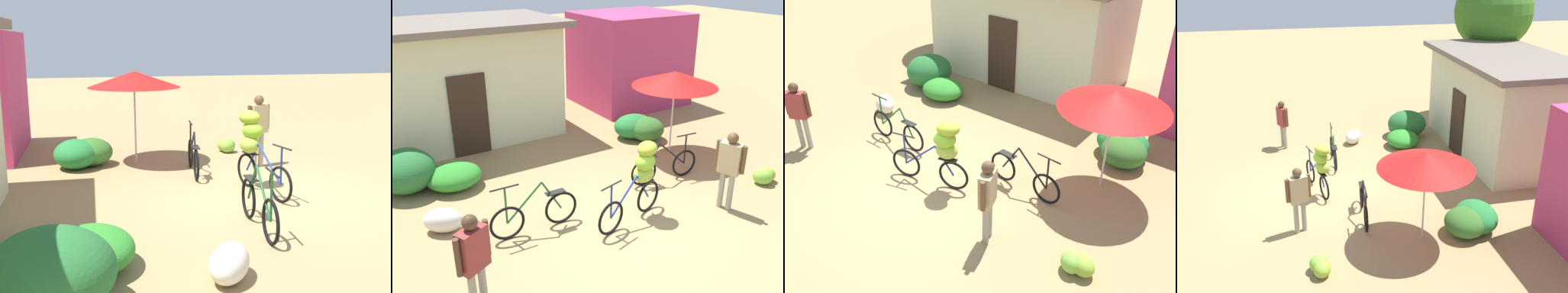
{
  "view_description": "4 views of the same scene",
  "coord_description": "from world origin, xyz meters",
  "views": [
    {
      "loc": [
        -7.86,
        2.96,
        2.68
      ],
      "look_at": [
        0.22,
        1.22,
        0.88
      ],
      "focal_mm": 44.41,
      "sensor_mm": 36.0,
      "label": 1
    },
    {
      "loc": [
        -4.21,
        -5.38,
        4.46
      ],
      "look_at": [
        -0.27,
        1.07,
        1.19
      ],
      "focal_mm": 40.0,
      "sensor_mm": 36.0,
      "label": 2
    },
    {
      "loc": [
        5.2,
        -4.94,
        5.34
      ],
      "look_at": [
        0.72,
        0.73,
        0.78
      ],
      "focal_mm": 40.85,
      "sensor_mm": 36.0,
      "label": 3
    },
    {
      "loc": [
        10.38,
        -0.72,
        5.62
      ],
      "look_at": [
        0.07,
        1.51,
        1.14
      ],
      "focal_mm": 40.58,
      "sensor_mm": 36.0,
      "label": 4
    }
  ],
  "objects": [
    {
      "name": "hedge_bush_mid",
      "position": [
        2.57,
        3.35,
        0.31
      ],
      "size": [
        1.11,
        0.94,
        0.62
      ],
      "primitive_type": "ellipsoid",
      "color": "#247C37",
      "rests_on": "ground"
    },
    {
      "name": "hedge_bush_front_left",
      "position": [
        -3.24,
        3.43,
        0.44
      ],
      "size": [
        1.22,
        1.31,
        0.89
      ],
      "primitive_type": "ellipsoid",
      "color": "#276A31",
      "rests_on": "ground"
    },
    {
      "name": "hedge_bush_front_right",
      "position": [
        -2.38,
        3.04,
        0.26
      ],
      "size": [
        1.15,
        1.03,
        0.51
      ],
      "primitive_type": "ellipsoid",
      "color": "#2E872A",
      "rests_on": "ground"
    },
    {
      "name": "bicycle_near_pile",
      "position": [
        0.29,
        0.12,
        0.89
      ],
      "size": [
        1.65,
        0.61,
        1.46
      ],
      "color": "black",
      "rests_on": "ground"
    },
    {
      "name": "tree_behind_building",
      "position": [
        -4.79,
        7.0,
        3.88
      ],
      "size": [
        2.8,
        2.8,
        5.3
      ],
      "color": "brown",
      "rests_on": "ground"
    },
    {
      "name": "bicycle_leftmost",
      "position": [
        -1.6,
        0.68,
        0.35
      ],
      "size": [
        1.65,
        0.15,
        1.02
      ],
      "color": "black",
      "rests_on": "ground"
    },
    {
      "name": "bicycle_center_loaded",
      "position": [
        1.6,
        0.97,
        0.35
      ],
      "size": [
        1.66,
        0.23,
        0.99
      ],
      "color": "black",
      "rests_on": "ground"
    },
    {
      "name": "ground_plane",
      "position": [
        0.0,
        0.0,
        0.0
      ],
      "size": [
        60.0,
        60.0,
        0.0
      ],
      "primitive_type": "plane",
      "color": "#A08356"
    },
    {
      "name": "market_umbrella",
      "position": [
        2.71,
        2.04,
        1.88
      ],
      "size": [
        2.02,
        2.02,
        2.06
      ],
      "color": "beige",
      "rests_on": "ground"
    },
    {
      "name": "hedge_bush_by_door",
      "position": [
        2.73,
        3.02,
        0.3
      ],
      "size": [
        0.94,
        0.93,
        0.61
      ],
      "primitive_type": "ellipsoid",
      "color": "#326F2A",
      "rests_on": "ground"
    },
    {
      "name": "produce_sack",
      "position": [
        -2.99,
        1.52,
        0.22
      ],
      "size": [
        0.83,
        0.74,
        0.44
      ],
      "primitive_type": "ellipsoid",
      "rotation": [
        0.0,
        0.0,
        2.58
      ],
      "color": "silver",
      "rests_on": "ground"
    },
    {
      "name": "person_vendor",
      "position": [
        -3.08,
        -0.73,
        0.95
      ],
      "size": [
        0.53,
        0.36,
        1.56
      ],
      "color": "gray",
      "rests_on": "ground"
    },
    {
      "name": "building_low",
      "position": [
        -1.5,
        5.88,
        1.54
      ],
      "size": [
        5.72,
        3.23,
        3.05
      ],
      "color": "beige",
      "rests_on": "ground"
    },
    {
      "name": "banana_pile_on_ground",
      "position": [
        3.38,
        -0.24,
        0.17
      ],
      "size": [
        0.68,
        0.54,
        0.35
      ],
      "color": "#80C441",
      "rests_on": "ground"
    },
    {
      "name": "person_bystander",
      "position": [
        1.85,
        -0.52,
        0.95
      ],
      "size": [
        0.32,
        0.55,
        1.57
      ],
      "color": "gray",
      "rests_on": "ground"
    }
  ]
}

